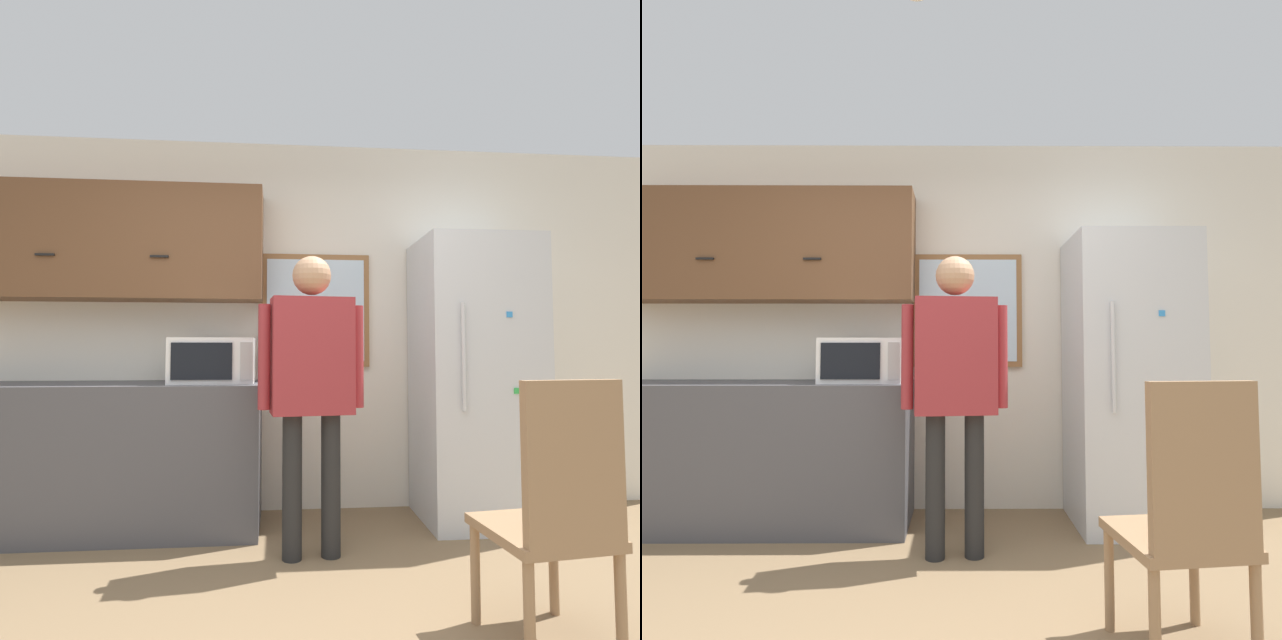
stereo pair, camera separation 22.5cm
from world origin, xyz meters
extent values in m
cube|color=silver|center=(0.00, 2.12, 1.35)|extent=(6.00, 0.06, 2.70)
cube|color=#4C4C51|center=(-1.16, 1.76, 0.47)|extent=(2.08, 0.64, 0.94)
cube|color=brown|center=(-1.16, 1.93, 1.89)|extent=(2.08, 0.31, 0.79)
cube|color=black|center=(-1.52, 1.76, 1.77)|extent=(0.12, 0.01, 0.01)
cube|color=black|center=(-0.79, 1.76, 1.77)|extent=(0.12, 0.01, 0.01)
cube|color=white|center=(-0.43, 1.74, 1.08)|extent=(0.53, 0.40, 0.29)
cube|color=black|center=(-0.47, 1.53, 1.08)|extent=(0.37, 0.01, 0.23)
cube|color=#B2B2B2|center=(-0.20, 1.53, 1.08)|extent=(0.07, 0.01, 0.23)
cylinder|color=black|center=(0.07, 1.22, 0.40)|extent=(0.11, 0.11, 0.79)
cylinder|color=black|center=(0.29, 1.25, 0.40)|extent=(0.11, 0.11, 0.79)
cube|color=maroon|center=(0.18, 1.23, 1.12)|extent=(0.48, 0.27, 0.66)
sphere|color=tan|center=(0.18, 1.23, 1.58)|extent=(0.22, 0.22, 0.22)
cylinder|color=maroon|center=(-0.08, 1.21, 1.11)|extent=(0.07, 0.07, 0.59)
cylinder|color=maroon|center=(0.45, 1.26, 1.11)|extent=(0.07, 0.07, 0.59)
cube|color=silver|center=(1.35, 1.75, 0.96)|extent=(0.77, 0.66, 1.92)
cylinder|color=silver|center=(1.14, 1.40, 1.11)|extent=(0.02, 0.02, 0.67)
cube|color=green|center=(1.48, 1.41, 0.90)|extent=(0.04, 0.01, 0.04)
cube|color=#338CDB|center=(1.45, 1.41, 1.38)|extent=(0.04, 0.01, 0.04)
cube|color=#997551|center=(1.04, 0.35, 0.43)|extent=(0.48, 0.48, 0.04)
cylinder|color=#997551|center=(1.20, 0.56, 0.21)|extent=(0.04, 0.04, 0.41)
cylinder|color=#997551|center=(0.83, 0.51, 0.21)|extent=(0.04, 0.04, 0.41)
cylinder|color=#997551|center=(1.25, 0.18, 0.21)|extent=(0.04, 0.04, 0.41)
cylinder|color=#997551|center=(0.87, 0.14, 0.21)|extent=(0.04, 0.04, 0.41)
cube|color=#997551|center=(1.06, 0.15, 0.75)|extent=(0.40, 0.09, 0.59)
cube|color=olive|center=(0.27, 2.08, 1.44)|extent=(0.80, 0.04, 0.83)
cube|color=silver|center=(0.27, 2.05, 1.44)|extent=(0.72, 0.01, 0.75)
camera|label=1|loc=(-0.02, -1.60, 1.15)|focal=28.00mm
camera|label=2|loc=(0.21, -1.61, 1.15)|focal=28.00mm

